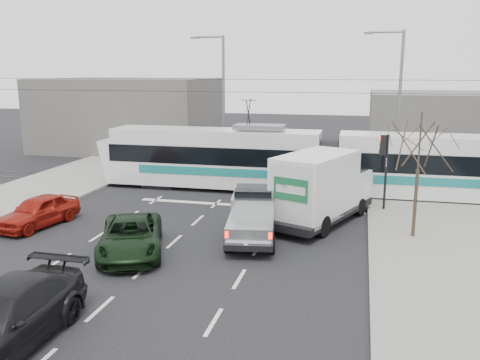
% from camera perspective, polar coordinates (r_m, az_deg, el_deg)
% --- Properties ---
extents(ground, '(120.00, 120.00, 0.00)m').
position_cam_1_polar(ground, '(20.10, -2.81, -7.29)').
color(ground, black).
rests_on(ground, ground).
extents(sidewalk_right, '(6.00, 60.00, 0.15)m').
position_cam_1_polar(sidewalk_right, '(19.69, 23.54, -8.55)').
color(sidewalk_right, gray).
rests_on(sidewalk_right, ground).
extents(rails, '(60.00, 1.60, 0.03)m').
position_cam_1_polar(rails, '(29.45, 2.63, -0.91)').
color(rails, '#33302D').
rests_on(rails, ground).
extents(building_left, '(14.00, 10.00, 6.00)m').
position_cam_1_polar(building_left, '(44.74, -12.31, 7.23)').
color(building_left, '#625D59').
rests_on(building_left, ground).
extents(building_right, '(12.00, 10.00, 5.00)m').
position_cam_1_polar(building_right, '(42.89, 22.43, 5.71)').
color(building_right, '#625D59').
rests_on(building_right, ground).
extents(bare_tree, '(2.40, 2.40, 5.00)m').
position_cam_1_polar(bare_tree, '(20.99, 19.51, 3.53)').
color(bare_tree, '#47382B').
rests_on(bare_tree, ground).
extents(traffic_signal, '(0.44, 0.44, 3.60)m').
position_cam_1_polar(traffic_signal, '(25.01, 15.87, 2.64)').
color(traffic_signal, black).
rests_on(traffic_signal, ground).
extents(street_lamp_near, '(2.38, 0.25, 9.00)m').
position_cam_1_polar(street_lamp_near, '(32.26, 17.15, 8.88)').
color(street_lamp_near, slate).
rests_on(street_lamp_near, ground).
extents(street_lamp_far, '(2.38, 0.25, 9.00)m').
position_cam_1_polar(street_lamp_far, '(35.51, -2.16, 9.67)').
color(street_lamp_far, slate).
rests_on(street_lamp_far, ground).
extents(catenary, '(60.00, 0.20, 7.00)m').
position_cam_1_polar(catenary, '(28.81, 2.71, 6.60)').
color(catenary, black).
rests_on(catenary, ground).
extents(tram, '(24.94, 2.68, 5.09)m').
position_cam_1_polar(tram, '(28.10, 9.91, 2.01)').
color(tram, white).
rests_on(tram, ground).
extents(silver_pickup, '(2.54, 5.42, 1.89)m').
position_cam_1_polar(silver_pickup, '(20.86, 1.45, -3.83)').
color(silver_pickup, black).
rests_on(silver_pickup, ground).
extents(box_truck, '(4.44, 6.78, 3.21)m').
position_cam_1_polar(box_truck, '(22.71, 9.13, -0.96)').
color(box_truck, black).
rests_on(box_truck, ground).
extents(navy_pickup, '(2.37, 5.11, 2.08)m').
position_cam_1_polar(navy_pickup, '(25.58, 10.27, -0.80)').
color(navy_pickup, black).
rests_on(navy_pickup, ground).
extents(green_car, '(3.83, 5.30, 1.34)m').
position_cam_1_polar(green_car, '(19.42, -12.15, -6.19)').
color(green_car, black).
rests_on(green_car, ground).
extents(red_car, '(2.31, 4.20, 1.35)m').
position_cam_1_polar(red_car, '(23.92, -21.71, -3.26)').
color(red_car, maroon).
rests_on(red_car, ground).
extents(dark_car, '(2.20, 5.37, 1.56)m').
position_cam_1_polar(dark_car, '(14.09, -25.24, -13.97)').
color(dark_car, black).
rests_on(dark_car, ground).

